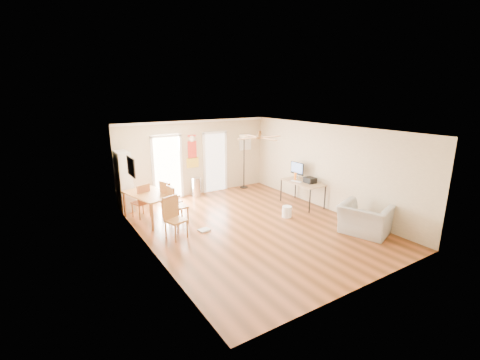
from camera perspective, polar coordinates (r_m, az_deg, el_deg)
floor at (r=8.97m, az=2.07°, el=-7.95°), size 7.00×7.00×0.00m
ceiling at (r=8.32m, az=2.24°, el=8.79°), size 5.50×7.00×0.00m
wall_back at (r=11.54m, az=-7.74°, el=3.84°), size 5.50×0.04×2.60m
wall_front at (r=6.14m, az=21.07°, el=-6.94°), size 5.50×0.04×2.60m
wall_left at (r=7.41m, az=-15.70°, el=-2.80°), size 0.04×7.00×2.60m
wall_right at (r=10.32m, az=14.85°, el=2.18°), size 0.04×7.00×2.60m
crown_molding at (r=8.32m, az=2.23°, el=8.52°), size 5.50×7.00×0.08m
kitchen_doorway at (r=11.19m, az=-12.55°, el=1.97°), size 0.90×0.10×2.10m
bathroom_doorway at (r=11.90m, az=-4.39°, el=3.04°), size 0.80×0.10×2.10m
wall_decal at (r=11.43m, az=-8.31°, el=4.98°), size 0.46×0.03×1.10m
ac_grille at (r=12.43m, az=0.92°, el=6.63°), size 0.50×0.04×0.60m
framed_poster at (r=8.63m, az=-18.46°, el=2.20°), size 0.04×0.66×0.48m
ceiling_fan at (r=8.10m, az=3.44°, el=7.40°), size 1.24×1.24×0.20m
bookshelf at (r=10.53m, az=-19.58°, el=-0.12°), size 0.45×0.85×1.82m
dining_table at (r=9.60m, az=-15.27°, el=-4.45°), size 1.29×1.74×0.78m
dining_chair_right_a at (r=9.54m, az=-11.83°, el=-3.36°), size 0.56×0.56×1.09m
dining_chair_right_b at (r=9.12m, az=-10.75°, el=-4.22°), size 0.48×0.48×1.08m
dining_chair_near at (r=8.20m, az=-11.08°, el=-6.55°), size 0.54×0.54×1.04m
dining_chair_far at (r=9.83m, az=-16.92°, el=-3.46°), size 0.52×0.52×1.00m
trash_can at (r=11.43m, az=-7.64°, el=-1.24°), size 0.39×0.39×0.67m
torchiere_lamp at (r=12.24m, az=0.70°, el=3.18°), size 0.40×0.40×2.00m
computer_desk at (r=10.67m, az=10.76°, el=-2.29°), size 0.71×1.42×0.76m
imac at (r=10.88m, az=9.91°, el=1.65°), size 0.25×0.58×0.54m
keyboard at (r=10.56m, az=9.80°, el=-0.22°), size 0.21×0.39×0.01m
printer at (r=10.47m, az=12.09°, el=-0.02°), size 0.30×0.35×0.17m
orange_bottle at (r=10.72m, az=9.61°, el=0.66°), size 0.10×0.10×0.25m
wastebasket_a at (r=9.62m, az=8.15°, el=-5.47°), size 0.35×0.35×0.32m
floor_cloth at (r=8.70m, az=-6.25°, el=-8.65°), size 0.32×0.27×0.04m
armchair at (r=8.95m, az=20.91°, el=-6.40°), size 1.35×1.44×0.76m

